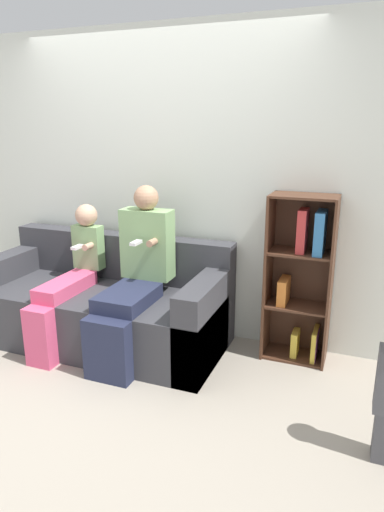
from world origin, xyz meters
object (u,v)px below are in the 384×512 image
child_seated (69,277)px  bookshelf (302,277)px  couch (103,307)px  adult_seated (135,273)px

child_seated → bookshelf: (1.80, 0.47, 0.08)m
couch → child_seated: bearing=-146.6°
adult_seated → child_seated: bearing=-175.4°
couch → child_seated: child_seated is taller
child_seated → adult_seated: bearing=4.6°
couch → adult_seated: bearing=-14.7°
couch → bookshelf: size_ratio=1.60×
couch → child_seated: size_ratio=1.82×
child_seated → bookshelf: bearing=14.7°
child_seated → bookshelf: 1.86m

